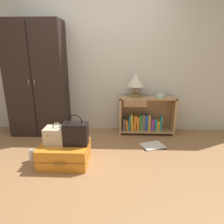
{
  "coord_description": "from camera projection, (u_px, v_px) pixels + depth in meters",
  "views": [
    {
      "loc": [
        0.4,
        -2.24,
        1.46
      ],
      "look_at": [
        0.27,
        0.76,
        0.55
      ],
      "focal_mm": 32.01,
      "sensor_mm": 36.0,
      "label": 1
    }
  ],
  "objects": [
    {
      "name": "bottle",
      "position": [
        32.0,
        156.0,
        2.75
      ],
      "size": [
        0.07,
        0.07,
        0.17
      ],
      "color": "white",
      "rests_on": "ground_plane"
    },
    {
      "name": "table_lamp",
      "position": [
        136.0,
        81.0,
        3.5
      ],
      "size": [
        0.3,
        0.3,
        0.43
      ],
      "color": "olive",
      "rests_on": "bookshelf"
    },
    {
      "name": "wardrobe",
      "position": [
        37.0,
        80.0,
        3.49
      ],
      "size": [
        0.99,
        0.47,
        1.96
      ],
      "color": "black",
      "rests_on": "ground_plane"
    },
    {
      "name": "train_case",
      "position": [
        57.0,
        135.0,
        2.66
      ],
      "size": [
        0.32,
        0.24,
        0.29
      ],
      "color": "beige",
      "rests_on": "suitcase_large"
    },
    {
      "name": "bookshelf",
      "position": [
        145.0,
        116.0,
        3.67
      ],
      "size": [
        1.0,
        0.33,
        0.68
      ],
      "color": "tan",
      "rests_on": "ground_plane"
    },
    {
      "name": "bowl",
      "position": [
        161.0,
        96.0,
        3.5
      ],
      "size": [
        0.15,
        0.15,
        0.06
      ],
      "primitive_type": "cylinder",
      "color": "silver",
      "rests_on": "bookshelf"
    },
    {
      "name": "suitcase_large",
      "position": [
        65.0,
        153.0,
        2.7
      ],
      "size": [
        0.64,
        0.53,
        0.28
      ],
      "color": "orange",
      "rests_on": "ground_plane"
    },
    {
      "name": "handbag",
      "position": [
        76.0,
        133.0,
        2.62
      ],
      "size": [
        0.32,
        0.19,
        0.41
      ],
      "color": "black",
      "rests_on": "suitcase_large"
    },
    {
      "name": "back_wall",
      "position": [
        99.0,
        61.0,
        3.63
      ],
      "size": [
        6.4,
        0.1,
        2.6
      ],
      "primitive_type": "cube",
      "color": "beige",
      "rests_on": "ground_plane"
    },
    {
      "name": "open_book_on_floor",
      "position": [
        153.0,
        146.0,
        3.21
      ],
      "size": [
        0.42,
        0.38,
        0.02
      ],
      "color": "white",
      "rests_on": "ground_plane"
    },
    {
      "name": "ground_plane",
      "position": [
        89.0,
        169.0,
        2.58
      ],
      "size": [
        9.0,
        9.0,
        0.0
      ],
      "primitive_type": "plane",
      "color": "#9E7047"
    }
  ]
}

